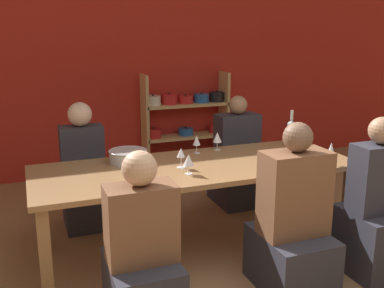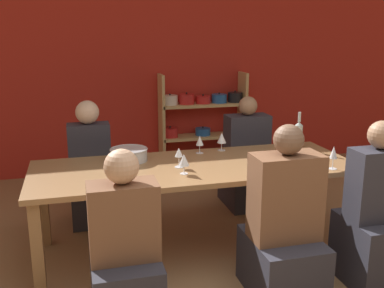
{
  "view_description": "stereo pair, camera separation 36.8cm",
  "coord_description": "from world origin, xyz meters",
  "px_view_note": "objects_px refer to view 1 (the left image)",
  "views": [
    {
      "loc": [
        -1.4,
        -1.77,
        1.78
      ],
      "look_at": [
        -0.13,
        1.56,
        0.88
      ],
      "focal_mm": 42.0,
      "sensor_mm": 36.0,
      "label": 1
    },
    {
      "loc": [
        -1.05,
        -1.89,
        1.78
      ],
      "look_at": [
        -0.13,
        1.56,
        0.88
      ],
      "focal_mm": 42.0,
      "sensor_mm": 36.0,
      "label": 2
    }
  ],
  "objects_px": {
    "wine_glass_empty_b": "(197,141)",
    "person_near_b": "(292,231)",
    "mixing_bowl": "(128,156)",
    "wine_glass_red_a": "(189,161)",
    "wine_bottle_green": "(291,132)",
    "wine_glass_empty_a": "(181,154)",
    "wine_glass_empty_c": "(217,138)",
    "dining_table": "(196,174)",
    "wine_glass_red_b": "(289,155)",
    "person_far_a": "(84,181)",
    "wine_glass_red_c": "(127,162)",
    "person_far_b": "(236,165)",
    "wine_glass_white_a": "(331,150)",
    "shelf_unit": "(186,130)",
    "person_near_c": "(373,218)",
    "person_near_a": "(142,263)",
    "cell_phone": "(133,183)"
  },
  "relations": [
    {
      "from": "mixing_bowl",
      "to": "wine_bottle_green",
      "type": "relative_size",
      "value": 0.92
    },
    {
      "from": "mixing_bowl",
      "to": "wine_glass_empty_b",
      "type": "height_order",
      "value": "wine_glass_empty_b"
    },
    {
      "from": "mixing_bowl",
      "to": "person_near_b",
      "type": "relative_size",
      "value": 0.26
    },
    {
      "from": "wine_bottle_green",
      "to": "wine_glass_empty_a",
      "type": "distance_m",
      "value": 1.21
    },
    {
      "from": "wine_bottle_green",
      "to": "person_far_b",
      "type": "distance_m",
      "value": 0.79
    },
    {
      "from": "wine_glass_empty_a",
      "to": "wine_glass_red_b",
      "type": "height_order",
      "value": "wine_glass_red_b"
    },
    {
      "from": "mixing_bowl",
      "to": "wine_glass_empty_c",
      "type": "bearing_deg",
      "value": 7.89
    },
    {
      "from": "shelf_unit",
      "to": "person_near_a",
      "type": "height_order",
      "value": "shelf_unit"
    },
    {
      "from": "wine_glass_red_b",
      "to": "wine_bottle_green",
      "type": "bearing_deg",
      "value": 55.68
    },
    {
      "from": "wine_bottle_green",
      "to": "wine_glass_empty_c",
      "type": "distance_m",
      "value": 0.7
    },
    {
      "from": "wine_glass_white_a",
      "to": "person_near_a",
      "type": "relative_size",
      "value": 0.17
    },
    {
      "from": "dining_table",
      "to": "cell_phone",
      "type": "height_order",
      "value": "cell_phone"
    },
    {
      "from": "wine_glass_empty_b",
      "to": "person_near_b",
      "type": "height_order",
      "value": "person_near_b"
    },
    {
      "from": "person_far_b",
      "to": "shelf_unit",
      "type": "bearing_deg",
      "value": -86.97
    },
    {
      "from": "wine_glass_red_a",
      "to": "person_far_b",
      "type": "bearing_deg",
      "value": 48.16
    },
    {
      "from": "person_far_a",
      "to": "wine_glass_red_c",
      "type": "bearing_deg",
      "value": 104.55
    },
    {
      "from": "wine_glass_empty_a",
      "to": "cell_phone",
      "type": "xyz_separation_m",
      "value": [
        -0.45,
        -0.24,
        -0.11
      ]
    },
    {
      "from": "wine_glass_empty_b",
      "to": "wine_glass_empty_c",
      "type": "height_order",
      "value": "wine_glass_empty_c"
    },
    {
      "from": "dining_table",
      "to": "wine_glass_red_c",
      "type": "xyz_separation_m",
      "value": [
        -0.58,
        -0.06,
        0.18
      ]
    },
    {
      "from": "wine_glass_white_a",
      "to": "person_near_b",
      "type": "relative_size",
      "value": 0.15
    },
    {
      "from": "dining_table",
      "to": "wine_glass_red_a",
      "type": "height_order",
      "value": "wine_glass_red_a"
    },
    {
      "from": "shelf_unit",
      "to": "person_near_c",
      "type": "relative_size",
      "value": 1.05
    },
    {
      "from": "person_far_a",
      "to": "wine_glass_red_a",
      "type": "bearing_deg",
      "value": 123.29
    },
    {
      "from": "wine_glass_white_a",
      "to": "wine_glass_red_a",
      "type": "height_order",
      "value": "wine_glass_white_a"
    },
    {
      "from": "mixing_bowl",
      "to": "person_near_b",
      "type": "bearing_deg",
      "value": -49.45
    },
    {
      "from": "wine_glass_red_a",
      "to": "person_near_c",
      "type": "bearing_deg",
      "value": -26.94
    },
    {
      "from": "wine_glass_empty_a",
      "to": "cell_phone",
      "type": "distance_m",
      "value": 0.52
    },
    {
      "from": "wine_glass_red_a",
      "to": "wine_glass_empty_c",
      "type": "xyz_separation_m",
      "value": [
        0.49,
        0.58,
        0.01
      ]
    },
    {
      "from": "wine_glass_empty_c",
      "to": "dining_table",
      "type": "bearing_deg",
      "value": -132.77
    },
    {
      "from": "mixing_bowl",
      "to": "wine_glass_red_a",
      "type": "bearing_deg",
      "value": -52.4
    },
    {
      "from": "wine_glass_empty_b",
      "to": "person_near_c",
      "type": "distance_m",
      "value": 1.56
    },
    {
      "from": "dining_table",
      "to": "person_near_a",
      "type": "height_order",
      "value": "person_near_a"
    },
    {
      "from": "wine_glass_red_c",
      "to": "person_near_a",
      "type": "relative_size",
      "value": 0.13
    },
    {
      "from": "wine_glass_red_c",
      "to": "person_far_b",
      "type": "relative_size",
      "value": 0.13
    },
    {
      "from": "wine_bottle_green",
      "to": "wine_glass_white_a",
      "type": "height_order",
      "value": "wine_bottle_green"
    },
    {
      "from": "wine_glass_empty_b",
      "to": "person_near_b",
      "type": "distance_m",
      "value": 1.24
    },
    {
      "from": "wine_glass_empty_c",
      "to": "wine_glass_empty_b",
      "type": "bearing_deg",
      "value": -169.31
    },
    {
      "from": "wine_glass_red_a",
      "to": "person_near_b",
      "type": "bearing_deg",
      "value": -47.32
    },
    {
      "from": "wine_glass_red_b",
      "to": "dining_table",
      "type": "bearing_deg",
      "value": 149.77
    },
    {
      "from": "dining_table",
      "to": "wine_glass_red_c",
      "type": "bearing_deg",
      "value": -174.05
    },
    {
      "from": "wine_glass_red_a",
      "to": "wine_glass_red_c",
      "type": "distance_m",
      "value": 0.46
    },
    {
      "from": "person_far_a",
      "to": "wine_glass_white_a",
      "type": "bearing_deg",
      "value": 146.84
    },
    {
      "from": "mixing_bowl",
      "to": "wine_glass_white_a",
      "type": "bearing_deg",
      "value": -23.09
    },
    {
      "from": "wine_glass_empty_b",
      "to": "mixing_bowl",
      "type": "bearing_deg",
      "value": -173.08
    },
    {
      "from": "person_near_a",
      "to": "wine_glass_red_a",
      "type": "bearing_deg",
      "value": 48.9
    },
    {
      "from": "wine_glass_red_a",
      "to": "wine_glass_empty_c",
      "type": "relative_size",
      "value": 0.94
    },
    {
      "from": "mixing_bowl",
      "to": "wine_glass_empty_a",
      "type": "distance_m",
      "value": 0.46
    },
    {
      "from": "wine_glass_empty_a",
      "to": "dining_table",
      "type": "bearing_deg",
      "value": 10.84
    },
    {
      "from": "cell_phone",
      "to": "person_far_b",
      "type": "relative_size",
      "value": 0.14
    },
    {
      "from": "person_near_a",
      "to": "wine_glass_red_c",
      "type": "bearing_deg",
      "value": 83.07
    }
  ]
}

